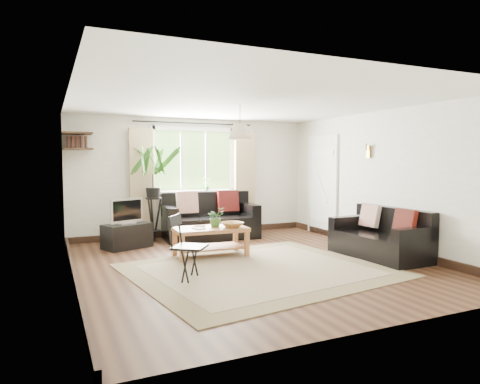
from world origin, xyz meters
name	(u,v)px	position (x,y,z in m)	size (l,w,h in m)	color
floor	(251,263)	(0.00, 0.00, 0.00)	(5.50, 5.50, 0.00)	black
ceiling	(251,102)	(0.00, 0.00, 2.40)	(5.50, 5.50, 0.00)	white
wall_back	(194,177)	(0.00, 2.75, 1.20)	(5.00, 0.02, 2.40)	beige
wall_front	(384,199)	(0.00, -2.75, 1.20)	(5.00, 0.02, 2.40)	beige
wall_left	(70,188)	(-2.50, 0.00, 1.20)	(0.02, 5.50, 2.40)	beige
wall_right	(382,181)	(2.50, 0.00, 1.20)	(0.02, 5.50, 2.40)	beige
rug	(259,270)	(-0.08, -0.44, 0.01)	(3.39, 2.91, 0.02)	#B8AF8E
window	(194,160)	(0.00, 2.71, 1.55)	(2.50, 0.16, 2.16)	white
door	(322,187)	(2.47, 1.70, 1.00)	(0.06, 0.96, 2.06)	silver
corner_shelf	(77,141)	(-2.25, 2.50, 1.89)	(0.50, 0.50, 0.34)	black
pendant_lamp	(240,128)	(0.00, 0.40, 2.05)	(0.36, 0.36, 0.54)	beige
wall_sconce	(367,149)	(2.43, 0.30, 1.74)	(0.12, 0.12, 0.28)	beige
sofa_back	(210,217)	(0.18, 2.23, 0.43)	(1.83, 0.91, 0.86)	black
sofa_right	(379,234)	(2.04, -0.47, 0.37)	(0.79, 1.59, 0.75)	black
coffee_table	(210,242)	(-0.39, 0.69, 0.24)	(1.15, 0.63, 0.47)	brown
table_plant	(216,217)	(-0.28, 0.74, 0.63)	(0.29, 0.25, 0.32)	#305E25
bowl	(232,225)	(-0.06, 0.57, 0.51)	(0.34, 0.34, 0.08)	olive
book_a	(194,229)	(-0.69, 0.61, 0.48)	(0.16, 0.21, 0.02)	white
book_b	(194,226)	(-0.61, 0.83, 0.48)	(0.16, 0.21, 0.02)	brown
tv_stand	(127,236)	(-1.51, 1.92, 0.22)	(0.80, 0.45, 0.43)	black
tv	(127,210)	(-1.51, 1.92, 0.67)	(0.62, 0.21, 0.47)	#A5A5AA
palm_stand	(153,194)	(-0.94, 2.34, 0.91)	(0.71, 0.71, 1.82)	black
folding_chair	(190,248)	(-1.11, -0.50, 0.42)	(0.44, 0.44, 0.84)	black
sill_plant	(207,184)	(0.25, 2.63, 1.06)	(0.14, 0.10, 0.27)	#2D6023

